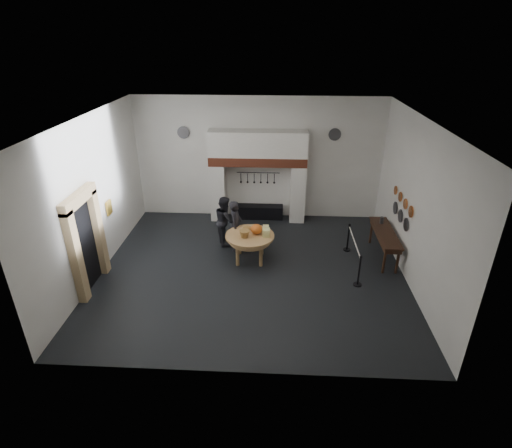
# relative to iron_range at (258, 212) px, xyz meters

# --- Properties ---
(floor) EXTENTS (9.00, 8.00, 0.02)m
(floor) POSITION_rel_iron_range_xyz_m (0.00, -3.72, -0.25)
(floor) COLOR black
(floor) RESTS_ON ground
(ceiling) EXTENTS (9.00, 8.00, 0.02)m
(ceiling) POSITION_rel_iron_range_xyz_m (0.00, -3.72, 4.25)
(ceiling) COLOR silver
(ceiling) RESTS_ON wall_back
(wall_back) EXTENTS (9.00, 0.02, 4.50)m
(wall_back) POSITION_rel_iron_range_xyz_m (0.00, 0.28, 2.00)
(wall_back) COLOR silver
(wall_back) RESTS_ON floor
(wall_front) EXTENTS (9.00, 0.02, 4.50)m
(wall_front) POSITION_rel_iron_range_xyz_m (0.00, -7.72, 2.00)
(wall_front) COLOR silver
(wall_front) RESTS_ON floor
(wall_left) EXTENTS (0.02, 8.00, 4.50)m
(wall_left) POSITION_rel_iron_range_xyz_m (-4.50, -3.72, 2.00)
(wall_left) COLOR silver
(wall_left) RESTS_ON floor
(wall_right) EXTENTS (0.02, 8.00, 4.50)m
(wall_right) POSITION_rel_iron_range_xyz_m (4.50, -3.72, 2.00)
(wall_right) COLOR silver
(wall_right) RESTS_ON floor
(chimney_pier_left) EXTENTS (0.55, 0.70, 2.15)m
(chimney_pier_left) POSITION_rel_iron_range_xyz_m (-1.48, -0.07, 0.82)
(chimney_pier_left) COLOR silver
(chimney_pier_left) RESTS_ON floor
(chimney_pier_right) EXTENTS (0.55, 0.70, 2.15)m
(chimney_pier_right) POSITION_rel_iron_range_xyz_m (1.48, -0.07, 0.82)
(chimney_pier_right) COLOR silver
(chimney_pier_right) RESTS_ON floor
(hearth_brick_band) EXTENTS (3.50, 0.72, 0.32)m
(hearth_brick_band) POSITION_rel_iron_range_xyz_m (0.00, -0.07, 2.06)
(hearth_brick_band) COLOR #9E442B
(hearth_brick_band) RESTS_ON chimney_pier_left
(chimney_hood) EXTENTS (3.50, 0.70, 0.90)m
(chimney_hood) POSITION_rel_iron_range_xyz_m (0.00, -0.07, 2.67)
(chimney_hood) COLOR silver
(chimney_hood) RESTS_ON hearth_brick_band
(iron_range) EXTENTS (1.90, 0.45, 0.50)m
(iron_range) POSITION_rel_iron_range_xyz_m (0.00, 0.00, 0.00)
(iron_range) COLOR black
(iron_range) RESTS_ON floor
(utensil_rail) EXTENTS (1.60, 0.02, 0.02)m
(utensil_rail) POSITION_rel_iron_range_xyz_m (0.00, 0.20, 1.50)
(utensil_rail) COLOR black
(utensil_rail) RESTS_ON wall_back
(door_recess) EXTENTS (0.04, 1.10, 2.50)m
(door_recess) POSITION_rel_iron_range_xyz_m (-4.47, -4.72, 1.00)
(door_recess) COLOR black
(door_recess) RESTS_ON floor
(door_jamb_near) EXTENTS (0.22, 0.30, 2.60)m
(door_jamb_near) POSITION_rel_iron_range_xyz_m (-4.38, -5.42, 1.05)
(door_jamb_near) COLOR tan
(door_jamb_near) RESTS_ON floor
(door_jamb_far) EXTENTS (0.22, 0.30, 2.60)m
(door_jamb_far) POSITION_rel_iron_range_xyz_m (-4.38, -4.02, 1.05)
(door_jamb_far) COLOR tan
(door_jamb_far) RESTS_ON floor
(door_lintel) EXTENTS (0.22, 1.70, 0.30)m
(door_lintel) POSITION_rel_iron_range_xyz_m (-4.38, -4.72, 2.40)
(door_lintel) COLOR tan
(door_lintel) RESTS_ON door_jamb_near
(wall_plaque) EXTENTS (0.05, 0.34, 0.44)m
(wall_plaque) POSITION_rel_iron_range_xyz_m (-4.45, -2.92, 1.35)
(wall_plaque) COLOR gold
(wall_plaque) RESTS_ON wall_left
(work_table) EXTENTS (1.70, 1.70, 0.07)m
(work_table) POSITION_rel_iron_range_xyz_m (-0.09, -3.11, 0.59)
(work_table) COLOR tan
(work_table) RESTS_ON floor
(pumpkin) EXTENTS (0.36, 0.36, 0.31)m
(pumpkin) POSITION_rel_iron_range_xyz_m (0.11, -3.01, 0.78)
(pumpkin) COLOR orange
(pumpkin) RESTS_ON work_table
(cheese_block_big) EXTENTS (0.22, 0.22, 0.24)m
(cheese_block_big) POSITION_rel_iron_range_xyz_m (0.41, -3.16, 0.74)
(cheese_block_big) COLOR #D9D581
(cheese_block_big) RESTS_ON work_table
(cheese_block_small) EXTENTS (0.18, 0.18, 0.20)m
(cheese_block_small) POSITION_rel_iron_range_xyz_m (0.39, -2.86, 0.72)
(cheese_block_small) COLOR #E3DC87
(cheese_block_small) RESTS_ON work_table
(wicker_basket) EXTENTS (0.36, 0.36, 0.22)m
(wicker_basket) POSITION_rel_iron_range_xyz_m (-0.24, -3.26, 0.73)
(wicker_basket) COLOR olive
(wicker_basket) RESTS_ON work_table
(bread_loaf) EXTENTS (0.31, 0.18, 0.13)m
(bread_loaf) POSITION_rel_iron_range_xyz_m (-0.19, -2.76, 0.69)
(bread_loaf) COLOR #AA7C3C
(bread_loaf) RESTS_ON work_table
(visitor_near) EXTENTS (0.48, 0.67, 1.71)m
(visitor_near) POSITION_rel_iron_range_xyz_m (-0.59, -2.46, 0.60)
(visitor_near) COLOR black
(visitor_near) RESTS_ON floor
(visitor_far) EXTENTS (0.86, 0.97, 1.68)m
(visitor_far) POSITION_rel_iron_range_xyz_m (-0.99, -2.06, 0.59)
(visitor_far) COLOR black
(visitor_far) RESTS_ON floor
(side_table) EXTENTS (0.55, 2.20, 0.06)m
(side_table) POSITION_rel_iron_range_xyz_m (4.10, -2.73, 0.62)
(side_table) COLOR #331E12
(side_table) RESTS_ON floor
(pewter_jug) EXTENTS (0.12, 0.12, 0.22)m
(pewter_jug) POSITION_rel_iron_range_xyz_m (4.10, -2.13, 0.76)
(pewter_jug) COLOR #47474C
(pewter_jug) RESTS_ON side_table
(copper_pan_a) EXTENTS (0.03, 0.34, 0.34)m
(copper_pan_a) POSITION_rel_iron_range_xyz_m (4.46, -3.52, 1.70)
(copper_pan_a) COLOR #C6662D
(copper_pan_a) RESTS_ON wall_right
(copper_pan_b) EXTENTS (0.03, 0.32, 0.32)m
(copper_pan_b) POSITION_rel_iron_range_xyz_m (4.46, -2.97, 1.70)
(copper_pan_b) COLOR #C6662D
(copper_pan_b) RESTS_ON wall_right
(copper_pan_c) EXTENTS (0.03, 0.30, 0.30)m
(copper_pan_c) POSITION_rel_iron_range_xyz_m (4.46, -2.42, 1.70)
(copper_pan_c) COLOR #C6662D
(copper_pan_c) RESTS_ON wall_right
(copper_pan_d) EXTENTS (0.03, 0.28, 0.28)m
(copper_pan_d) POSITION_rel_iron_range_xyz_m (4.46, -1.87, 1.70)
(copper_pan_d) COLOR #C6662D
(copper_pan_d) RESTS_ON wall_right
(pewter_plate_left) EXTENTS (0.03, 0.40, 0.40)m
(pewter_plate_left) POSITION_rel_iron_range_xyz_m (4.46, -3.32, 1.20)
(pewter_plate_left) COLOR #4C4C51
(pewter_plate_left) RESTS_ON wall_right
(pewter_plate_mid) EXTENTS (0.03, 0.40, 0.40)m
(pewter_plate_mid) POSITION_rel_iron_range_xyz_m (4.46, -2.72, 1.20)
(pewter_plate_mid) COLOR #4C4C51
(pewter_plate_mid) RESTS_ON wall_right
(pewter_plate_right) EXTENTS (0.03, 0.40, 0.40)m
(pewter_plate_right) POSITION_rel_iron_range_xyz_m (4.46, -2.12, 1.20)
(pewter_plate_right) COLOR #4C4C51
(pewter_plate_right) RESTS_ON wall_right
(pewter_plate_back_left) EXTENTS (0.44, 0.03, 0.44)m
(pewter_plate_back_left) POSITION_rel_iron_range_xyz_m (-2.70, 0.24, 2.95)
(pewter_plate_back_left) COLOR #4C4C51
(pewter_plate_back_left) RESTS_ON wall_back
(pewter_plate_back_right) EXTENTS (0.44, 0.03, 0.44)m
(pewter_plate_back_right) POSITION_rel_iron_range_xyz_m (2.70, 0.24, 2.95)
(pewter_plate_back_right) COLOR #4C4C51
(pewter_plate_back_right) RESTS_ON wall_back
(barrier_post_near) EXTENTS (0.05, 0.05, 0.90)m
(barrier_post_near) POSITION_rel_iron_range_xyz_m (3.05, -4.34, 0.20)
(barrier_post_near) COLOR black
(barrier_post_near) RESTS_ON floor
(barrier_post_far) EXTENTS (0.05, 0.05, 0.90)m
(barrier_post_far) POSITION_rel_iron_range_xyz_m (3.05, -2.34, 0.20)
(barrier_post_far) COLOR black
(barrier_post_far) RESTS_ON floor
(barrier_rope) EXTENTS (0.04, 2.00, 0.04)m
(barrier_rope) POSITION_rel_iron_range_xyz_m (3.05, -3.34, 0.60)
(barrier_rope) COLOR white
(barrier_rope) RESTS_ON barrier_post_near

